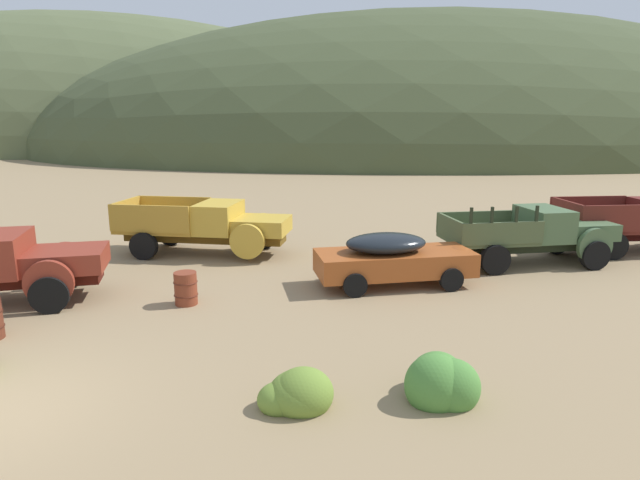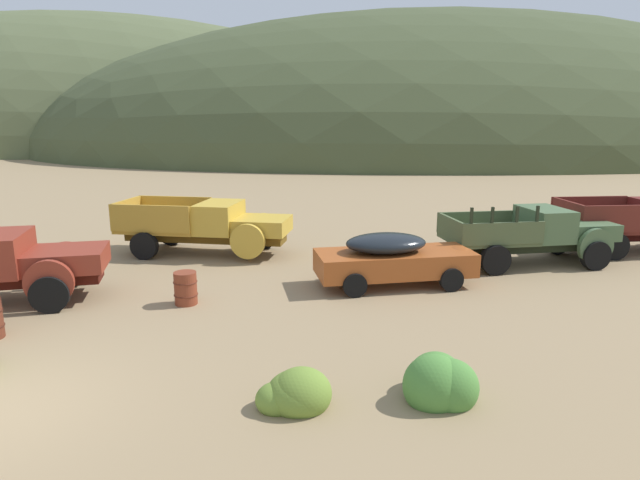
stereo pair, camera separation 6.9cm
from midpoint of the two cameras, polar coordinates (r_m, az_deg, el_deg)
name	(u,v)px [view 2 (the right image)]	position (r m, az deg, el deg)	size (l,w,h in m)	color
hill_far_left	(88,147)	(96.72, -23.08, 8.89)	(108.43, 51.45, 40.66)	#56603D
hill_far_right	(436,150)	(83.34, 12.10, 9.16)	(113.34, 70.26, 37.62)	#424C2D
truck_faded_yellow	(215,226)	(19.95, -10.84, 1.46)	(6.40, 3.56, 1.91)	brown
car_oxide_orange	(399,258)	(16.19, 8.38, -1.87)	(4.97, 2.28, 1.57)	#A34C1E
truck_weathered_green	(540,234)	(19.80, 22.13, 0.54)	(5.82, 2.74, 2.16)	#232B1B
oil_drum_by_truck	(186,288)	(14.90, -13.75, -4.91)	(0.64, 0.64, 0.88)	brown
bush_near_barrel	(439,384)	(10.14, 12.56, -14.46)	(1.33, 1.32, 1.11)	#4C8438
bush_front_right	(297,394)	(9.70, -2.23, -15.84)	(1.32, 1.02, 0.90)	olive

